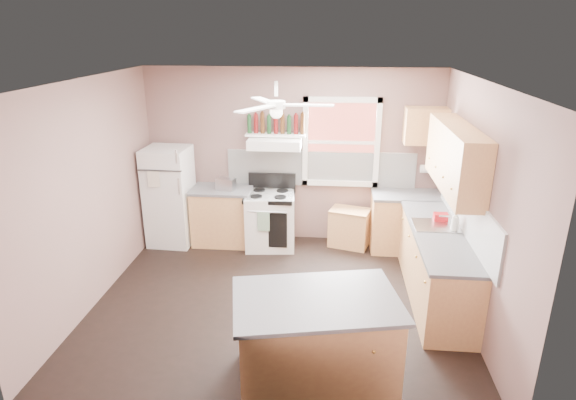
# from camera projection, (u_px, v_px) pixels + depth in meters

# --- Properties ---
(floor) EXTENTS (4.50, 4.50, 0.00)m
(floor) POSITION_uv_depth(u_px,v_px,m) (278.00, 302.00, 6.02)
(floor) COLOR black
(floor) RESTS_ON ground
(ceiling) EXTENTS (4.50, 4.50, 0.00)m
(ceiling) POSITION_uv_depth(u_px,v_px,m) (276.00, 81.00, 5.11)
(ceiling) COLOR white
(ceiling) RESTS_ON ground
(wall_back) EXTENTS (4.50, 0.05, 2.70)m
(wall_back) POSITION_uv_depth(u_px,v_px,m) (292.00, 156.00, 7.46)
(wall_back) COLOR #775953
(wall_back) RESTS_ON ground
(wall_right) EXTENTS (0.05, 4.00, 2.70)m
(wall_right) POSITION_uv_depth(u_px,v_px,m) (479.00, 207.00, 5.36)
(wall_right) COLOR #775953
(wall_right) RESTS_ON ground
(wall_left) EXTENTS (0.05, 4.00, 2.70)m
(wall_left) POSITION_uv_depth(u_px,v_px,m) (89.00, 194.00, 5.76)
(wall_left) COLOR #775953
(wall_left) RESTS_ON ground
(backsplash_back) EXTENTS (2.90, 0.03, 0.55)m
(backsplash_back) POSITION_uv_depth(u_px,v_px,m) (321.00, 169.00, 7.44)
(backsplash_back) COLOR white
(backsplash_back) RESTS_ON wall_back
(backsplash_right) EXTENTS (0.03, 2.60, 0.55)m
(backsplash_right) POSITION_uv_depth(u_px,v_px,m) (467.00, 212.00, 5.71)
(backsplash_right) COLOR white
(backsplash_right) RESTS_ON wall_right
(window_view) EXTENTS (1.00, 0.02, 1.20)m
(window_view) POSITION_uv_depth(u_px,v_px,m) (341.00, 142.00, 7.27)
(window_view) COLOR brown
(window_view) RESTS_ON wall_back
(window_frame) EXTENTS (1.16, 0.07, 1.36)m
(window_frame) POSITION_uv_depth(u_px,v_px,m) (341.00, 143.00, 7.25)
(window_frame) COLOR white
(window_frame) RESTS_ON wall_back
(refrigerator) EXTENTS (0.68, 0.66, 1.54)m
(refrigerator) POSITION_uv_depth(u_px,v_px,m) (170.00, 196.00, 7.45)
(refrigerator) COLOR white
(refrigerator) RESTS_ON floor
(base_cabinet_left) EXTENTS (0.90, 0.60, 0.86)m
(base_cabinet_left) POSITION_uv_depth(u_px,v_px,m) (223.00, 217.00, 7.56)
(base_cabinet_left) COLOR tan
(base_cabinet_left) RESTS_ON floor
(counter_left) EXTENTS (0.92, 0.62, 0.04)m
(counter_left) POSITION_uv_depth(u_px,v_px,m) (222.00, 190.00, 7.41)
(counter_left) COLOR #515154
(counter_left) RESTS_ON base_cabinet_left
(toaster) EXTENTS (0.31, 0.22, 0.18)m
(toaster) POSITION_uv_depth(u_px,v_px,m) (226.00, 184.00, 7.31)
(toaster) COLOR silver
(toaster) RESTS_ON counter_left
(stove) EXTENTS (0.80, 0.71, 0.86)m
(stove) POSITION_uv_depth(u_px,v_px,m) (270.00, 220.00, 7.42)
(stove) COLOR white
(stove) RESTS_ON floor
(range_hood) EXTENTS (0.78, 0.50, 0.14)m
(range_hood) POSITION_uv_depth(u_px,v_px,m) (275.00, 143.00, 7.13)
(range_hood) COLOR white
(range_hood) RESTS_ON wall_back
(bottle_shelf) EXTENTS (0.90, 0.26, 0.03)m
(bottle_shelf) POSITION_uv_depth(u_px,v_px,m) (276.00, 135.00, 7.21)
(bottle_shelf) COLOR white
(bottle_shelf) RESTS_ON range_hood
(cart) EXTENTS (0.67, 0.54, 0.59)m
(cart) POSITION_uv_depth(u_px,v_px,m) (349.00, 228.00, 7.48)
(cart) COLOR tan
(cart) RESTS_ON floor
(base_cabinet_corner) EXTENTS (1.00, 0.60, 0.86)m
(base_cabinet_corner) POSITION_uv_depth(u_px,v_px,m) (404.00, 223.00, 7.31)
(base_cabinet_corner) COLOR tan
(base_cabinet_corner) RESTS_ON floor
(base_cabinet_right) EXTENTS (0.60, 2.20, 0.86)m
(base_cabinet_right) POSITION_uv_depth(u_px,v_px,m) (436.00, 267.00, 5.99)
(base_cabinet_right) COLOR tan
(base_cabinet_right) RESTS_ON floor
(counter_corner) EXTENTS (1.02, 0.62, 0.04)m
(counter_corner) POSITION_uv_depth(u_px,v_px,m) (407.00, 195.00, 7.16)
(counter_corner) COLOR #515154
(counter_corner) RESTS_ON base_cabinet_corner
(counter_right) EXTENTS (0.62, 2.22, 0.04)m
(counter_right) POSITION_uv_depth(u_px,v_px,m) (439.00, 233.00, 5.83)
(counter_right) COLOR #515154
(counter_right) RESTS_ON base_cabinet_right
(sink) EXTENTS (0.55, 0.45, 0.03)m
(sink) POSITION_uv_depth(u_px,v_px,m) (436.00, 226.00, 6.02)
(sink) COLOR silver
(sink) RESTS_ON counter_right
(faucet) EXTENTS (0.03, 0.03, 0.14)m
(faucet) POSITION_uv_depth(u_px,v_px,m) (449.00, 221.00, 5.98)
(faucet) COLOR silver
(faucet) RESTS_ON sink
(upper_cabinet_right) EXTENTS (0.33, 1.80, 0.76)m
(upper_cabinet_right) POSITION_uv_depth(u_px,v_px,m) (455.00, 158.00, 5.70)
(upper_cabinet_right) COLOR tan
(upper_cabinet_right) RESTS_ON wall_right
(upper_cabinet_corner) EXTENTS (0.60, 0.33, 0.52)m
(upper_cabinet_corner) POSITION_uv_depth(u_px,v_px,m) (426.00, 126.00, 6.92)
(upper_cabinet_corner) COLOR tan
(upper_cabinet_corner) RESTS_ON wall_back
(paper_towel) EXTENTS (0.26, 0.12, 0.12)m
(paper_towel) POSITION_uv_depth(u_px,v_px,m) (429.00, 169.00, 7.16)
(paper_towel) COLOR white
(paper_towel) RESTS_ON wall_back
(island) EXTENTS (1.59, 1.18, 0.86)m
(island) POSITION_uv_depth(u_px,v_px,m) (315.00, 342.00, 4.56)
(island) COLOR tan
(island) RESTS_ON floor
(island_top) EXTENTS (1.69, 1.28, 0.04)m
(island_top) POSITION_uv_depth(u_px,v_px,m) (316.00, 300.00, 4.40)
(island_top) COLOR #515154
(island_top) RESTS_ON island
(ceiling_fan_hub) EXTENTS (0.20, 0.20, 0.08)m
(ceiling_fan_hub) POSITION_uv_depth(u_px,v_px,m) (276.00, 105.00, 5.19)
(ceiling_fan_hub) COLOR white
(ceiling_fan_hub) RESTS_ON ceiling
(soap_bottle) EXTENTS (0.14, 0.14, 0.26)m
(soap_bottle) POSITION_uv_depth(u_px,v_px,m) (455.00, 221.00, 5.82)
(soap_bottle) COLOR silver
(soap_bottle) RESTS_ON counter_right
(red_caddy) EXTENTS (0.18, 0.12, 0.10)m
(red_caddy) POSITION_uv_depth(u_px,v_px,m) (441.00, 217.00, 6.15)
(red_caddy) COLOR #A40E13
(red_caddy) RESTS_ON counter_right
(wine_bottles) EXTENTS (0.86, 0.06, 0.31)m
(wine_bottles) POSITION_uv_depth(u_px,v_px,m) (276.00, 124.00, 7.16)
(wine_bottles) COLOR #143819
(wine_bottles) RESTS_ON bottle_shelf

